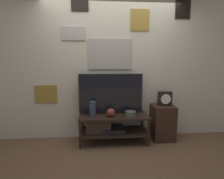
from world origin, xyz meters
name	(u,v)px	position (x,y,z in m)	size (l,w,h in m)	color
ground_plane	(115,150)	(0.00, 0.00, 0.00)	(12.00, 12.00, 0.00)	brown
wall_back	(112,66)	(0.00, 0.59, 1.36)	(6.40, 0.08, 2.70)	beige
media_console	(108,125)	(-0.10, 0.29, 0.32)	(1.22, 0.51, 0.51)	black
television	(111,93)	(-0.05, 0.40, 0.88)	(1.15, 0.05, 0.73)	black
vase_wide_bowl	(131,114)	(0.28, 0.21, 0.55)	(0.19, 0.19, 0.08)	#4C5647
vase_tall_ceramic	(93,109)	(-0.37, 0.28, 0.64)	(0.11, 0.11, 0.26)	#2D4251
vase_round_glass	(111,112)	(-0.06, 0.21, 0.58)	(0.15, 0.15, 0.15)	brown
side_table	(162,122)	(0.92, 0.35, 0.32)	(0.39, 0.39, 0.65)	#382319
mantel_clock	(165,99)	(0.95, 0.36, 0.77)	(0.24, 0.11, 0.26)	black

